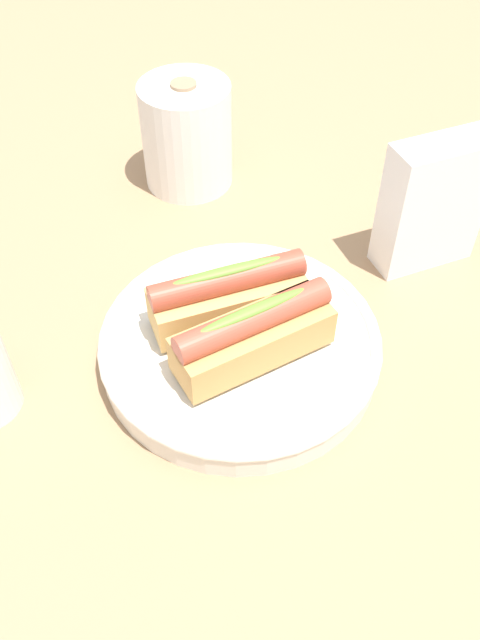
# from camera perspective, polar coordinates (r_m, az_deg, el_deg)

# --- Properties ---
(ground_plane) EXTENTS (2.40, 2.40, 0.00)m
(ground_plane) POSITION_cam_1_polar(r_m,az_deg,el_deg) (0.67, 0.73, -3.44)
(ground_plane) COLOR #9E7A56
(serving_bowl) EXTENTS (0.27, 0.27, 0.03)m
(serving_bowl) POSITION_cam_1_polar(r_m,az_deg,el_deg) (0.66, 0.00, -2.10)
(serving_bowl) COLOR silver
(serving_bowl) RESTS_ON ground_plane
(hotdog_front) EXTENTS (0.16, 0.10, 0.06)m
(hotdog_front) POSITION_cam_1_polar(r_m,az_deg,el_deg) (0.61, 1.08, -1.23)
(hotdog_front) COLOR tan
(hotdog_front) RESTS_ON serving_bowl
(hotdog_back) EXTENTS (0.16, 0.08, 0.06)m
(hotdog_back) POSITION_cam_1_polar(r_m,az_deg,el_deg) (0.64, -1.02, 2.11)
(hotdog_back) COLOR tan
(hotdog_back) RESTS_ON serving_bowl
(paper_towel_roll) EXTENTS (0.11, 0.11, 0.13)m
(paper_towel_roll) POSITION_cam_1_polar(r_m,az_deg,el_deg) (0.86, -4.51, 15.28)
(paper_towel_roll) COLOR white
(paper_towel_roll) RESTS_ON ground_plane
(napkin_box) EXTENTS (0.12, 0.07, 0.15)m
(napkin_box) POSITION_cam_1_polar(r_m,az_deg,el_deg) (0.76, 15.91, 9.39)
(napkin_box) COLOR white
(napkin_box) RESTS_ON ground_plane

